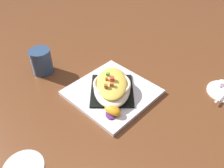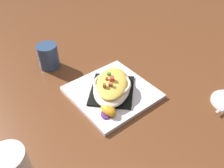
# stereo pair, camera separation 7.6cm
# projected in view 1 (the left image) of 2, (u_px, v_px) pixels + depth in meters

# --- Properties ---
(ground_plane) EXTENTS (2.60, 2.60, 0.00)m
(ground_plane) POSITION_uv_depth(u_px,v_px,m) (112.00, 94.00, 0.79)
(ground_plane) COLOR brown
(square_plate) EXTENTS (0.31, 0.31, 0.01)m
(square_plate) POSITION_uv_depth(u_px,v_px,m) (112.00, 92.00, 0.78)
(square_plate) COLOR white
(square_plate) RESTS_ON ground_plane
(folded_napkin) EXTENTS (0.21, 0.20, 0.01)m
(folded_napkin) POSITION_uv_depth(u_px,v_px,m) (112.00, 90.00, 0.78)
(folded_napkin) COLOR black
(folded_napkin) RESTS_ON square_plate
(gratin_dish) EXTENTS (0.23, 0.20, 0.05)m
(gratin_dish) POSITION_uv_depth(u_px,v_px,m) (112.00, 85.00, 0.76)
(gratin_dish) COLOR beige
(gratin_dish) RESTS_ON folded_napkin
(orange_garnish) EXTENTS (0.06, 0.06, 0.03)m
(orange_garnish) POSITION_uv_depth(u_px,v_px,m) (112.00, 110.00, 0.69)
(orange_garnish) COLOR #55266D
(orange_garnish) RESTS_ON square_plate
(coffee_mug) EXTENTS (0.08, 0.11, 0.09)m
(coffee_mug) POSITION_uv_depth(u_px,v_px,m) (41.00, 62.00, 0.85)
(coffee_mug) COLOR navy
(coffee_mug) RESTS_ON ground_plane
(spoon) EXTENTS (0.10, 0.04, 0.01)m
(spoon) POSITION_uv_depth(u_px,v_px,m) (224.00, 91.00, 0.78)
(spoon) COLOR silver
(spoon) RESTS_ON creamer_saucer
(creamer_cup_2) EXTENTS (0.02, 0.02, 0.02)m
(creamer_cup_2) POSITION_uv_depth(u_px,v_px,m) (222.00, 83.00, 0.80)
(creamer_cup_2) COLOR white
(creamer_cup_2) RESTS_ON creamer_saucer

